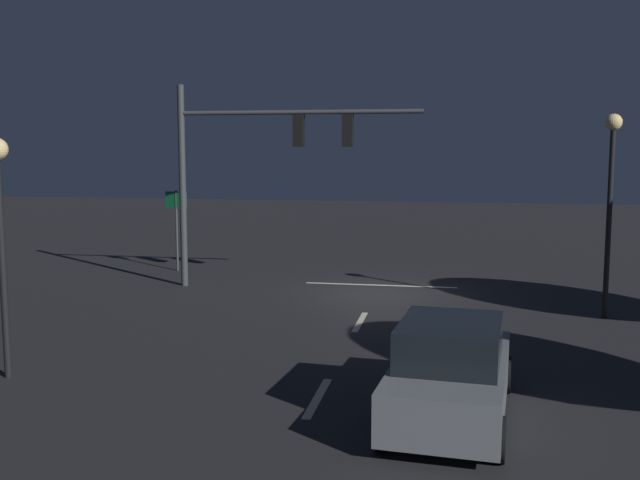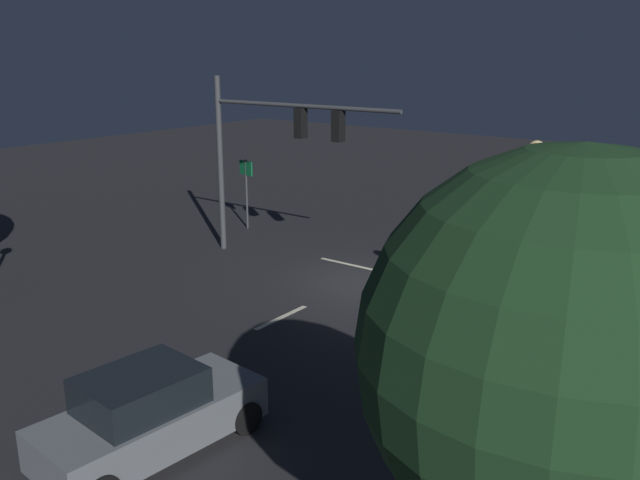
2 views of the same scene
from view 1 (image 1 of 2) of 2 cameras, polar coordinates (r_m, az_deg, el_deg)
The scene contains 9 objects.
ground_plane at distance 23.27m, azimuth 4.37°, elevation -4.07°, with size 80.00×80.00×0.00m, color #232326.
traffic_signal_assembly at distance 23.64m, azimuth -4.86°, elevation 6.84°, with size 7.84×0.47×6.51m.
lane_dash_far at distance 19.39m, azimuth 3.11°, elevation -6.32°, with size 2.20×0.16×0.01m, color beige.
lane_dash_mid at distance 13.69m, azimuth -0.18°, elevation -12.07°, with size 2.20×0.16×0.01m, color beige.
stop_bar at distance 24.52m, azimuth 4.69°, elevation -3.49°, with size 5.00×0.16×0.01m, color beige.
car_approaching at distance 12.64m, azimuth 10.04°, elevation -10.03°, with size 2.25×4.50×1.70m.
street_lamp_left_kerb at distance 20.81m, azimuth 21.54°, elevation 4.52°, with size 0.44×0.44×5.39m.
street_lamp_right_kerb at distance 15.47m, azimuth -23.49°, elevation 2.15°, with size 0.44×0.44×4.70m.
route_sign at distance 27.61m, azimuth -11.03°, elevation 2.06°, with size 0.89×0.28×2.97m.
Camera 1 is at (-2.38, 22.71, 4.49)m, focal length 41.47 mm.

